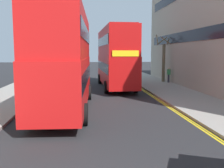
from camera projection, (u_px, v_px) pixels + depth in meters
The scene contains 8 objects.
sidewalk_right at pixel (188, 99), 18.83m from camera, with size 4.00×80.00×0.14m, color gray.
sidewalk_left at pixel (1, 102), 17.53m from camera, with size 4.00×80.00×0.14m, color gray.
kerb_line_outer at pixel (168, 106), 16.66m from camera, with size 0.10×56.00×0.01m, color yellow.
kerb_line_inner at pixel (166, 106), 16.64m from camera, with size 0.10×56.00×0.01m, color yellow.
double_decker_bus_away at pixel (65, 58), 15.07m from camera, with size 3.15×10.90×5.64m.
double_decker_bus_oncoming at pixel (115, 56), 24.75m from camera, with size 2.99×10.86×5.64m.
pedestrian_far at pixel (169, 75), 28.20m from camera, with size 0.34×0.22×1.62m.
street_tree_near at pixel (163, 60), 28.78m from camera, with size 1.52×1.55×5.20m.
Camera 1 is at (-0.81, -1.92, 3.38)m, focal length 41.99 mm.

